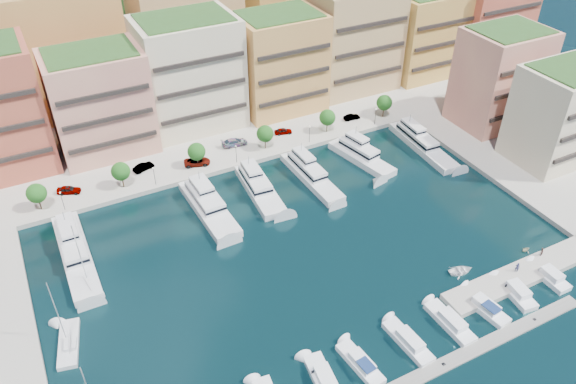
# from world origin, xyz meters

# --- Properties ---
(ground) EXTENTS (400.00, 400.00, 0.00)m
(ground) POSITION_xyz_m (0.00, 0.00, 0.00)
(ground) COLOR black
(ground) RESTS_ON ground
(north_quay) EXTENTS (220.00, 64.00, 2.00)m
(north_quay) POSITION_xyz_m (0.00, 62.00, 0.00)
(north_quay) COLOR #9E998E
(north_quay) RESTS_ON ground
(hillside) EXTENTS (240.00, 40.00, 58.00)m
(hillside) POSITION_xyz_m (0.00, 110.00, 0.00)
(hillside) COLOR #193515
(hillside) RESTS_ON ground
(finger_pier) EXTENTS (32.00, 5.00, 2.00)m
(finger_pier) POSITION_xyz_m (30.00, -22.00, 0.00)
(finger_pier) COLOR #9E998E
(finger_pier) RESTS_ON ground
(apartment_2) EXTENTS (20.00, 15.50, 22.80)m
(apartment_2) POSITION_xyz_m (-23.00, 49.99, 12.31)
(apartment_2) COLOR #E3A17E
(apartment_2) RESTS_ON north_quay
(apartment_3) EXTENTS (22.00, 16.50, 25.80)m
(apartment_3) POSITION_xyz_m (-2.00, 51.99, 13.81)
(apartment_3) COLOR beige
(apartment_3) RESTS_ON north_quay
(apartment_4) EXTENTS (20.00, 15.50, 23.80)m
(apartment_4) POSITION_xyz_m (20.00, 49.99, 12.81)
(apartment_4) COLOR tan
(apartment_4) RESTS_ON north_quay
(apartment_5) EXTENTS (22.00, 16.50, 26.80)m
(apartment_5) POSITION_xyz_m (42.00, 51.99, 14.31)
(apartment_5) COLOR tan
(apartment_5) RESTS_ON north_quay
(apartment_6) EXTENTS (20.00, 15.50, 22.80)m
(apartment_6) POSITION_xyz_m (64.00, 49.99, 12.31)
(apartment_6) COLOR gold
(apartment_6) RESTS_ON north_quay
(apartment_7) EXTENTS (22.00, 16.50, 24.80)m
(apartment_7) POSITION_xyz_m (84.00, 47.99, 13.31)
(apartment_7) COLOR #B34D3B
(apartment_7) RESTS_ON north_quay
(apartment_east_a) EXTENTS (18.00, 14.50, 22.80)m
(apartment_east_a) POSITION_xyz_m (62.00, 19.99, 12.31)
(apartment_east_a) COLOR #E3A17E
(apartment_east_a) RESTS_ON east_quay
(apartment_east_b) EXTENTS (18.00, 14.50, 20.80)m
(apartment_east_b) POSITION_xyz_m (62.00, 1.99, 11.31)
(apartment_east_b) COLOR beige
(apartment_east_b) RESTS_ON east_quay
(backblock_1) EXTENTS (26.00, 18.00, 30.00)m
(backblock_1) POSITION_xyz_m (-25.00, 74.00, 16.00)
(backblock_1) COLOR tan
(backblock_1) RESTS_ON north_quay
(backblock_2) EXTENTS (26.00, 18.00, 30.00)m
(backblock_2) POSITION_xyz_m (5.00, 74.00, 16.00)
(backblock_2) COLOR tan
(backblock_2) RESTS_ON north_quay
(backblock_3) EXTENTS (26.00, 18.00, 30.00)m
(backblock_3) POSITION_xyz_m (35.00, 74.00, 16.00)
(backblock_3) COLOR gold
(backblock_3) RESTS_ON north_quay
(tree_0) EXTENTS (3.80, 3.80, 5.65)m
(tree_0) POSITION_xyz_m (-40.00, 33.50, 4.74)
(tree_0) COLOR #473323
(tree_0) RESTS_ON north_quay
(tree_1) EXTENTS (3.80, 3.80, 5.65)m
(tree_1) POSITION_xyz_m (-24.00, 33.50, 4.74)
(tree_1) COLOR #473323
(tree_1) RESTS_ON north_quay
(tree_2) EXTENTS (3.80, 3.80, 5.65)m
(tree_2) POSITION_xyz_m (-8.00, 33.50, 4.74)
(tree_2) COLOR #473323
(tree_2) RESTS_ON north_quay
(tree_3) EXTENTS (3.80, 3.80, 5.65)m
(tree_3) POSITION_xyz_m (8.00, 33.50, 4.74)
(tree_3) COLOR #473323
(tree_3) RESTS_ON north_quay
(tree_4) EXTENTS (3.80, 3.80, 5.65)m
(tree_4) POSITION_xyz_m (24.00, 33.50, 4.74)
(tree_4) COLOR #473323
(tree_4) RESTS_ON north_quay
(tree_5) EXTENTS (3.80, 3.80, 5.65)m
(tree_5) POSITION_xyz_m (40.00, 33.50, 4.74)
(tree_5) COLOR #473323
(tree_5) RESTS_ON north_quay
(lamppost_0) EXTENTS (0.30, 0.30, 4.20)m
(lamppost_0) POSITION_xyz_m (-36.00, 31.20, 3.83)
(lamppost_0) COLOR black
(lamppost_0) RESTS_ON north_quay
(lamppost_1) EXTENTS (0.30, 0.30, 4.20)m
(lamppost_1) POSITION_xyz_m (-18.00, 31.20, 3.83)
(lamppost_1) COLOR black
(lamppost_1) RESTS_ON north_quay
(lamppost_2) EXTENTS (0.30, 0.30, 4.20)m
(lamppost_2) POSITION_xyz_m (0.00, 31.20, 3.83)
(lamppost_2) COLOR black
(lamppost_2) RESTS_ON north_quay
(lamppost_3) EXTENTS (0.30, 0.30, 4.20)m
(lamppost_3) POSITION_xyz_m (18.00, 31.20, 3.83)
(lamppost_3) COLOR black
(lamppost_3) RESTS_ON north_quay
(lamppost_4) EXTENTS (0.30, 0.30, 4.20)m
(lamppost_4) POSITION_xyz_m (36.00, 31.20, 3.83)
(lamppost_4) COLOR black
(lamppost_4) RESTS_ON north_quay
(yacht_0) EXTENTS (4.78, 23.67, 7.30)m
(yacht_0) POSITION_xyz_m (-36.57, 18.17, 1.21)
(yacht_0) COLOR silver
(yacht_0) RESTS_ON ground
(yacht_2) EXTENTS (5.79, 20.15, 7.30)m
(yacht_2) POSITION_xyz_m (-11.07, 19.84, 1.21)
(yacht_2) COLOR silver
(yacht_2) RESTS_ON ground
(yacht_3) EXTENTS (6.20, 18.52, 7.30)m
(yacht_3) POSITION_xyz_m (0.26, 20.66, 1.21)
(yacht_3) COLOR silver
(yacht_3) RESTS_ON ground
(yacht_4) EXTENTS (4.75, 19.98, 7.30)m
(yacht_4) POSITION_xyz_m (11.77, 19.85, 1.09)
(yacht_4) COLOR silver
(yacht_4) RESTS_ON ground
(yacht_5) EXTENTS (7.56, 17.71, 7.30)m
(yacht_5) POSITION_xyz_m (25.12, 21.11, 1.21)
(yacht_5) COLOR silver
(yacht_5) RESTS_ON ground
(yacht_6) EXTENTS (5.64, 21.91, 7.30)m
(yacht_6) POSITION_xyz_m (40.26, 19.07, 1.21)
(yacht_6) COLOR silver
(yacht_6) RESTS_ON ground
(cruiser_3) EXTENTS (3.92, 9.30, 2.55)m
(cruiser_3) POSITION_xyz_m (-10.73, -24.60, 0.55)
(cruiser_3) COLOR white
(cruiser_3) RESTS_ON ground
(cruiser_4) EXTENTS (3.35, 8.74, 2.66)m
(cruiser_4) POSITION_xyz_m (-4.68, -24.61, 0.57)
(cruiser_4) COLOR white
(cruiser_4) RESTS_ON ground
(cruiser_5) EXTENTS (3.22, 9.31, 2.55)m
(cruiser_5) POSITION_xyz_m (3.78, -24.60, 0.55)
(cruiser_5) COLOR white
(cruiser_5) RESTS_ON ground
(cruiser_6) EXTENTS (2.99, 9.24, 2.55)m
(cruiser_6) POSITION_xyz_m (11.77, -24.60, 0.55)
(cruiser_6) COLOR white
(cruiser_6) RESTS_ON ground
(cruiser_7) EXTENTS (3.77, 9.11, 2.66)m
(cruiser_7) POSITION_xyz_m (18.59, -24.62, 0.57)
(cruiser_7) COLOR white
(cruiser_7) RESTS_ON ground
(cruiser_8) EXTENTS (3.81, 8.26, 2.55)m
(cruiser_8) POSITION_xyz_m (25.48, -24.59, 0.55)
(cruiser_8) COLOR white
(cruiser_8) RESTS_ON ground
(cruiser_9) EXTENTS (2.81, 7.36, 2.55)m
(cruiser_9) POSITION_xyz_m (33.15, -24.58, 0.55)
(cruiser_9) COLOR white
(cruiser_9) RESTS_ON ground
(sailboat_2) EXTENTS (3.83, 8.45, 13.20)m
(sailboat_2) POSITION_xyz_m (-36.09, 9.54, 0.32)
(sailboat_2) COLOR silver
(sailboat_2) RESTS_ON ground
(sailboat_1) EXTENTS (4.72, 9.39, 13.20)m
(sailboat_1) POSITION_xyz_m (-41.16, -1.56, 0.31)
(sailboat_1) COLOR silver
(sailboat_1) RESTS_ON ground
(tender_3) EXTENTS (1.70, 1.48, 0.88)m
(tender_3) POSITION_xyz_m (34.97, -17.70, 0.44)
(tender_3) COLOR beige
(tender_3) RESTS_ON ground
(tender_0) EXTENTS (4.73, 3.75, 0.88)m
(tender_0) POSITION_xyz_m (21.06, -16.51, 0.44)
(tender_0) COLOR white
(tender_0) RESTS_ON ground
(car_0) EXTENTS (4.98, 3.55, 1.57)m
(car_0) POSITION_xyz_m (-34.25, 36.33, 1.79)
(car_0) COLOR gray
(car_0) RESTS_ON north_quay
(car_1) EXTENTS (4.84, 2.98, 1.51)m
(car_1) POSITION_xyz_m (-18.70, 37.54, 1.75)
(car_1) COLOR gray
(car_1) RESTS_ON north_quay
(car_2) EXTENTS (6.09, 4.07, 1.55)m
(car_2) POSITION_xyz_m (-7.91, 34.19, 1.78)
(car_2) COLOR gray
(car_2) RESTS_ON north_quay
(car_3) EXTENTS (6.02, 2.78, 1.70)m
(car_3) POSITION_xyz_m (2.31, 37.74, 1.85)
(car_3) COLOR gray
(car_3) RESTS_ON north_quay
(car_4) EXTENTS (4.38, 2.59, 1.40)m
(car_4) POSITION_xyz_m (14.45, 37.35, 1.70)
(car_4) COLOR gray
(car_4) RESTS_ON north_quay
(car_5) EXTENTS (4.14, 1.68, 1.33)m
(car_5) POSITION_xyz_m (32.32, 35.71, 1.67)
(car_5) COLOR gray
(car_5) RESTS_ON north_quay
(person_0) EXTENTS (0.79, 0.81, 1.88)m
(person_0) POSITION_xyz_m (28.72, -21.31, 1.94)
(person_0) COLOR #282B51
(person_0) RESTS_ON finger_pier
(person_1) EXTENTS (0.94, 0.83, 1.63)m
(person_1) POSITION_xyz_m (35.45, -20.32, 1.81)
(person_1) COLOR #503530
(person_1) RESTS_ON finger_pier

